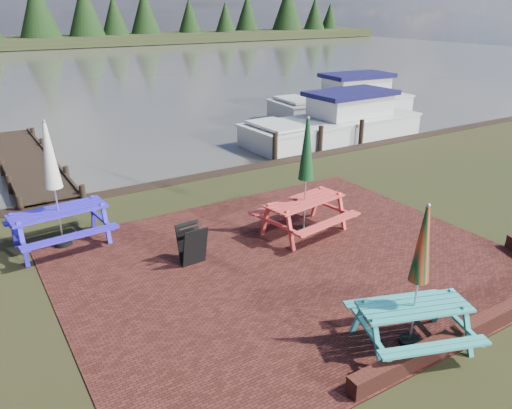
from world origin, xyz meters
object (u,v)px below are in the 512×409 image
object	(u,v)px
picnic_table_blue	(57,204)
chalkboard	(192,245)
boat_far	(344,103)
picnic_table_red	(305,195)
jetty	(27,161)
picnic_table_teal	(415,299)
boat_near	(336,124)

from	to	relation	value
picnic_table_blue	chalkboard	world-z (taller)	picnic_table_blue
boat_far	picnic_table_red	bearing A→B (deg)	139.74
chalkboard	picnic_table_blue	bearing A→B (deg)	128.50
picnic_table_red	boat_far	distance (m)	14.51
chalkboard	jetty	world-z (taller)	chalkboard
picnic_table_red	chalkboard	world-z (taller)	picnic_table_red
jetty	picnic_table_teal	bearing A→B (deg)	-75.10
picnic_table_red	chalkboard	distance (m)	2.91
picnic_table_red	chalkboard	xyz separation A→B (m)	(-2.86, -0.02, -0.51)
picnic_table_red	boat_far	world-z (taller)	picnic_table_red
picnic_table_teal	picnic_table_red	bearing A→B (deg)	95.00
chalkboard	jetty	bearing A→B (deg)	96.99
picnic_table_red	picnic_table_blue	world-z (taller)	picnic_table_blue
picnic_table_teal	jetty	xyz separation A→B (m)	(-3.59, 13.48, -0.72)
picnic_table_red	boat_near	size ratio (longest dim) A/B	0.35
picnic_table_blue	boat_far	xyz separation A→B (m)	(15.15, 8.05, -0.51)
picnic_table_blue	boat_near	xyz separation A→B (m)	(11.81, 4.71, -0.55)
picnic_table_red	jetty	size ratio (longest dim) A/B	0.30
boat_near	boat_far	world-z (taller)	boat_far
picnic_table_blue	boat_far	bearing A→B (deg)	23.39
jetty	boat_far	distance (m)	14.89
jetty	boat_near	bearing A→B (deg)	-11.16
picnic_table_teal	boat_far	world-z (taller)	picnic_table_teal
picnic_table_red	picnic_table_blue	distance (m)	5.46
picnic_table_blue	picnic_table_red	bearing A→B (deg)	-29.17
picnic_table_teal	picnic_table_blue	xyz separation A→B (m)	(-3.89, 6.50, 0.15)
picnic_table_red	boat_far	size ratio (longest dim) A/B	0.37
boat_far	chalkboard	bearing A→B (deg)	132.77
picnic_table_blue	jetty	distance (m)	7.04
picnic_table_teal	jetty	distance (m)	13.96
chalkboard	jetty	distance (m)	9.45
picnic_table_red	picnic_table_teal	bearing A→B (deg)	-113.38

